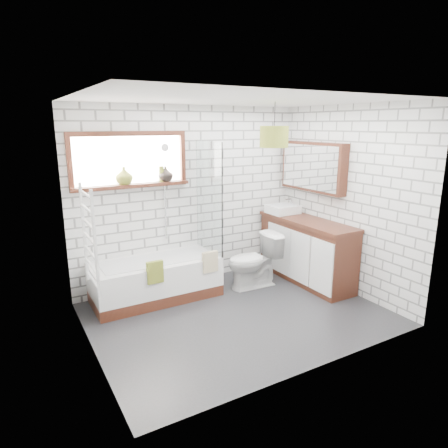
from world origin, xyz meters
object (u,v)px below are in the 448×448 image
vanity (306,250)px  pendant (274,137)px  bathtub (156,279)px  basin (283,209)px  toilet (254,261)px

vanity → pendant: (-0.86, -0.30, 1.64)m
bathtub → basin: basin is taller
toilet → pendant: (-0.07, -0.48, 1.72)m
bathtub → vanity: bearing=-12.9°
bathtub → toilet: 1.37m
basin → bathtub: bearing=-179.7°
basin → pendant: bearing=-135.1°
toilet → vanity: bearing=80.7°
bathtub → basin: 2.19m
basin → toilet: (-0.74, -0.32, -0.61)m
bathtub → toilet: size_ratio=2.15×
vanity → bathtub: bearing=167.1°
basin → toilet: bearing=-156.5°
bathtub → pendant: (1.27, -0.79, 1.84)m
vanity → toilet: 0.82m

